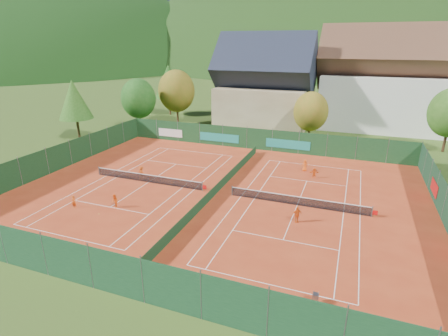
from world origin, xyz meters
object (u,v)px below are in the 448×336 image
Objects in this scene: player_left_mid at (115,201)px; chalet at (265,89)px; player_right_far_a at (305,165)px; player_left_far at (141,173)px; hotel_block_a at (383,85)px; player_left_near at (74,202)px; player_right_near at (297,214)px; ball_hopper at (316,296)px; player_right_far_b at (314,173)px.

chalet is at bearing 119.46° from player_left_mid.
player_right_far_a is at bearing -63.36° from chalet.
player_left_far is 1.04× the size of player_right_far_a.
player_left_near is at bearing -121.68° from hotel_block_a.
player_right_near reaches higher than player_left_mid.
player_right_far_a reaches higher than ball_hopper.
hotel_block_a is 43.90m from player_left_far.
player_right_far_b is at bearing 24.18° from player_left_near.
player_right_far_b is at bearing -157.03° from player_left_far.
player_left_far reaches higher than player_left_near.
ball_hopper is 19.64m from player_left_mid.
player_left_near is 0.82× the size of player_left_far.
ball_hopper is (14.11, -42.62, -6.07)m from chalet.
player_left_near is 25.03m from player_right_far_a.
player_left_mid is 0.90× the size of player_left_far.
player_right_far_a is (-1.19, 12.72, -0.02)m from player_right_near.
hotel_block_a is at bearing 84.26° from ball_hopper.
hotel_block_a is at bearing -122.65° from player_right_far_b.
player_left_mid is 7.25m from player_left_far.
player_right_far_b is (16.07, 13.94, -0.06)m from player_left_mid.
player_right_near is (19.41, 4.45, 0.12)m from player_left_near.
player_right_far_a is 2.30m from player_right_far_b.
player_right_near is 10.83m from player_right_far_b.
hotel_block_a is 40.47m from player_right_near.
player_right_far_a is at bearing 56.30° from player_right_near.
player_right_far_b is (19.52, 15.28, -0.00)m from player_left_near.
player_left_near is 3.71m from player_left_mid.
player_right_far_a is at bearing -108.23° from hotel_block_a.
chalet reaches higher than player_left_far.
hotel_block_a is 15.43× the size of player_right_far_a.
hotel_block_a is 28.68m from player_right_far_a.
hotel_block_a is at bearing -118.01° from player_right_far_a.
player_left_mid is 0.91× the size of player_right_near.
hotel_block_a reaches higher than player_right_far_a.
player_left_mid reaches higher than player_right_far_b.
player_left_mid is at bearing 161.29° from ball_hopper.
player_left_near is 24.79m from player_right_far_b.
player_left_far is 1.22× the size of player_right_far_b.
ball_hopper is 24.34m from player_left_far.
ball_hopper is 22.61m from player_left_near.
player_right_near is (15.96, 3.12, 0.06)m from player_left_mid.
hotel_block_a is 14.81× the size of player_left_far.
chalet is 11.57× the size of player_right_far_a.
player_left_mid is at bearing -97.04° from chalet.
player_right_far_a is (16.53, 8.80, -0.03)m from player_left_far.
player_left_far is at bearing -102.05° from chalet.
player_left_mid is (-18.60, 6.30, 0.10)m from ball_hopper.
chalet is 23.67m from player_right_far_a.
player_left_mid is at bearing -119.03° from hotel_block_a.
player_right_far_a is 1.17× the size of player_right_far_b.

